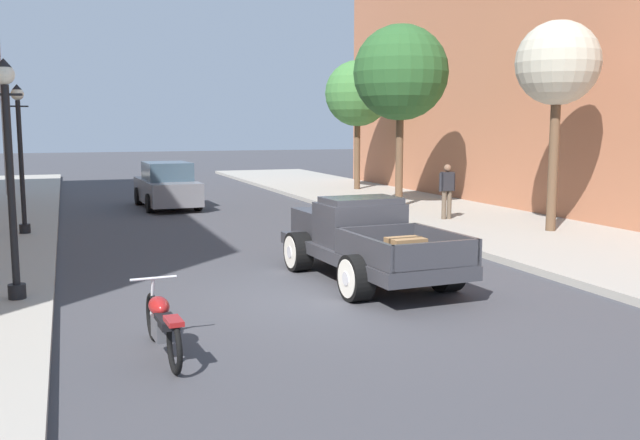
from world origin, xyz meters
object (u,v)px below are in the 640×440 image
at_px(street_lamp_near, 9,162).
at_px(street_tree_nearest, 558,65).
at_px(pedestrian_sidewalk_right, 447,188).
at_px(street_tree_third, 358,94).
at_px(street_lamp_far, 20,148).
at_px(car_background_grey, 167,187).
at_px(street_tree_second, 401,73).
at_px(motorcycle_parked, 162,323).
at_px(flagpole, 5,54).
at_px(hotrod_truck_gunmetal, 362,240).

bearing_deg(street_lamp_near, street_tree_nearest, 13.79).
relative_size(pedestrian_sidewalk_right, street_tree_third, 0.29).
xyz_separation_m(pedestrian_sidewalk_right, street_lamp_far, (-11.82, 1.31, 1.30)).
bearing_deg(car_background_grey, street_tree_second, -25.93).
height_order(motorcycle_parked, car_background_grey, car_background_grey).
xyz_separation_m(car_background_grey, flagpole, (-5.43, 5.44, 5.00)).
bearing_deg(motorcycle_parked, street_tree_nearest, 30.26).
height_order(motorcycle_parked, flagpole, flagpole).
height_order(hotrod_truck_gunmetal, car_background_grey, car_background_grey).
distance_m(hotrod_truck_gunmetal, car_background_grey, 13.30).
height_order(flagpole, street_tree_nearest, flagpole).
bearing_deg(street_tree_nearest, hotrod_truck_gunmetal, -155.95).
bearing_deg(street_tree_second, motorcycle_parked, -127.05).
height_order(car_background_grey, pedestrian_sidewalk_right, pedestrian_sidewalk_right).
bearing_deg(street_tree_third, street_lamp_far, -146.17).
relative_size(street_lamp_near, street_tree_nearest, 0.70).
relative_size(pedestrian_sidewalk_right, flagpole, 0.18).
bearing_deg(motorcycle_parked, flagpole, 98.05).
distance_m(pedestrian_sidewalk_right, street_lamp_far, 11.97).
bearing_deg(pedestrian_sidewalk_right, hotrod_truck_gunmetal, -131.65).
xyz_separation_m(pedestrian_sidewalk_right, street_tree_nearest, (1.43, -3.02, 3.42)).
relative_size(street_lamp_near, street_tree_third, 0.69).
distance_m(hotrod_truck_gunmetal, motorcycle_parked, 5.48).
relative_size(hotrod_truck_gunmetal, street_lamp_near, 1.30).
relative_size(motorcycle_parked, street_tree_third, 0.38).
bearing_deg(street_tree_nearest, street_tree_second, 101.52).
bearing_deg(hotrod_truck_gunmetal, street_lamp_far, 131.04).
bearing_deg(street_tree_nearest, street_tree_third, 90.27).
distance_m(motorcycle_parked, street_tree_second, 16.79).
relative_size(pedestrian_sidewalk_right, street_tree_second, 0.27).
height_order(car_background_grey, street_lamp_near, street_lamp_near).
bearing_deg(motorcycle_parked, street_lamp_near, 120.29).
bearing_deg(street_lamp_far, motorcycle_parked, -78.72).
relative_size(street_lamp_near, street_lamp_far, 1.00).
xyz_separation_m(street_lamp_near, street_lamp_far, (-0.24, 7.52, 0.00)).
relative_size(street_lamp_near, flagpole, 0.42).
distance_m(pedestrian_sidewalk_right, street_tree_third, 10.74).
relative_size(hotrod_truck_gunmetal, street_tree_second, 0.81).
bearing_deg(motorcycle_parked, car_background_grey, 82.04).
distance_m(street_tree_second, street_tree_third, 6.82).
xyz_separation_m(motorcycle_parked, pedestrian_sidewalk_right, (9.67, 9.50, 0.64)).
height_order(street_lamp_near, flagpole, flagpole).
bearing_deg(street_tree_second, pedestrian_sidewalk_right, -91.87).
xyz_separation_m(car_background_grey, street_tree_second, (7.46, -3.63, 3.95)).
distance_m(street_lamp_near, street_tree_second, 15.36).
distance_m(hotrod_truck_gunmetal, flagpole, 20.63).
xyz_separation_m(motorcycle_parked, street_lamp_far, (-2.16, 10.81, 1.94)).
height_order(hotrod_truck_gunmetal, street_tree_third, street_tree_third).
distance_m(motorcycle_parked, street_lamp_near, 4.27).
height_order(street_tree_nearest, street_tree_second, street_tree_second).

